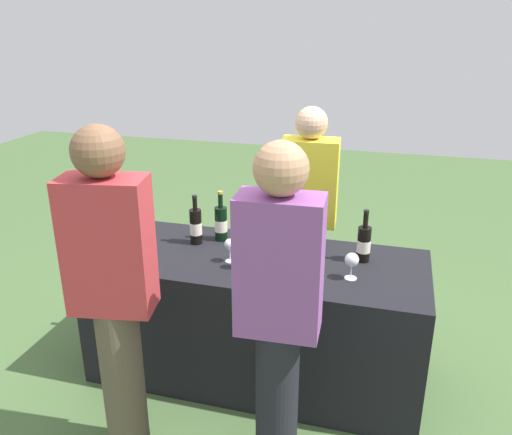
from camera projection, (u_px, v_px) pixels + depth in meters
name	position (u px, v px, depth m)	size (l,w,h in m)	color
ground_plane	(256.00, 370.00, 3.27)	(12.00, 12.00, 0.00)	#476638
tasting_table	(256.00, 316.00, 3.13)	(1.94, 0.76, 0.78)	black
wine_bottle_0	(144.00, 217.00, 3.31)	(0.08, 0.08, 0.30)	black
wine_bottle_1	(196.00, 226.00, 3.15)	(0.07, 0.07, 0.31)	black
wine_bottle_2	(221.00, 223.00, 3.20)	(0.08, 0.08, 0.32)	black
wine_bottle_3	(265.00, 226.00, 3.11)	(0.07, 0.07, 0.34)	black
wine_bottle_4	(280.00, 235.00, 3.02)	(0.07, 0.07, 0.31)	black
wine_bottle_5	(309.00, 233.00, 3.04)	(0.07, 0.07, 0.33)	black
wine_bottle_6	(364.00, 243.00, 2.92)	(0.08, 0.08, 0.31)	black
wine_glass_0	(230.00, 245.00, 2.91)	(0.06, 0.06, 0.14)	silver
wine_glass_1	(240.00, 252.00, 2.83)	(0.07, 0.07, 0.14)	silver
wine_glass_2	(267.00, 250.00, 2.86)	(0.07, 0.07, 0.14)	silver
wine_glass_3	(303.00, 257.00, 2.79)	(0.06, 0.06, 0.13)	silver
wine_glass_4	(352.00, 261.00, 2.72)	(0.08, 0.08, 0.15)	silver
server_pouring	(308.00, 212.00, 3.50)	(0.38, 0.23, 1.55)	#3F3351
guest_0	(113.00, 290.00, 2.35)	(0.40, 0.27, 1.67)	brown
guest_1	(278.00, 310.00, 2.21)	(0.36, 0.22, 1.64)	black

